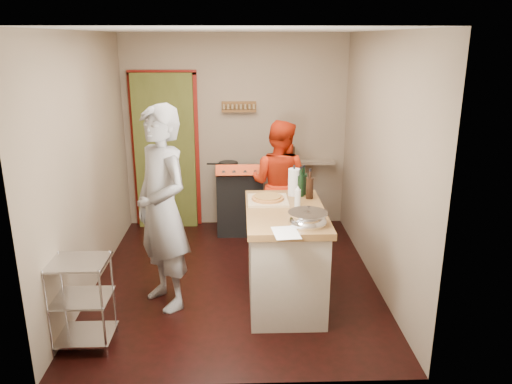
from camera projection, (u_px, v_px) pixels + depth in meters
floor at (236, 278)px, 5.48m from camera, size 3.50×3.50×0.00m
back_wall at (189, 144)px, 6.83m from camera, size 3.00×0.44×2.60m
left_wall at (86, 165)px, 5.05m from camera, size 0.04×3.50×2.60m
right_wall at (380, 162)px, 5.15m from camera, size 0.04×3.50×2.60m
ceiling at (233, 29)px, 4.71m from camera, size 3.00×3.50×0.02m
stove at (240, 199)px, 6.71m from camera, size 0.60×0.63×1.00m
wire_shelving at (82, 299)px, 4.17m from camera, size 0.48×0.40×0.80m
island at (285, 253)px, 4.90m from camera, size 0.75×1.39×1.27m
person_stripe at (162, 209)px, 4.69m from camera, size 0.81×0.86×1.97m
person_red at (279, 183)px, 6.21m from camera, size 0.96×0.88×1.58m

